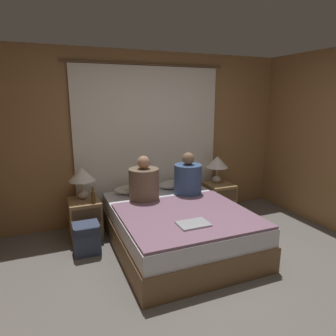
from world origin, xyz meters
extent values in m
plane|color=#66605B|center=(0.00, 0.00, 0.00)|extent=(16.00, 16.00, 0.00)
cube|color=olive|center=(0.00, 2.08, 1.25)|extent=(4.55, 0.06, 2.50)
cube|color=silver|center=(0.00, 2.02, 1.14)|extent=(2.21, 0.03, 2.28)
cylinder|color=brown|center=(0.00, 2.02, 2.30)|extent=(2.41, 0.02, 0.02)
cube|color=brown|center=(0.00, 0.98, 0.15)|extent=(1.54, 1.98, 0.30)
cube|color=silver|center=(0.00, 0.98, 0.40)|extent=(1.50, 1.94, 0.21)
cube|color=#937047|center=(-1.04, 1.68, 0.26)|extent=(0.40, 0.46, 0.52)
cube|color=#4C3823|center=(-1.04, 1.45, 0.38)|extent=(0.36, 0.02, 0.19)
cube|color=#937047|center=(1.04, 1.68, 0.26)|extent=(0.40, 0.46, 0.52)
cube|color=#4C3823|center=(1.04, 1.45, 0.38)|extent=(0.36, 0.02, 0.19)
ellipsoid|color=#B2A899|center=(-1.04, 1.75, 0.57)|extent=(0.14, 0.14, 0.11)
cylinder|color=#B2A893|center=(-1.04, 1.75, 0.70)|extent=(0.02, 0.02, 0.14)
cone|color=white|center=(-1.04, 1.75, 0.86)|extent=(0.35, 0.35, 0.18)
ellipsoid|color=#B2A899|center=(1.04, 1.75, 0.57)|extent=(0.14, 0.14, 0.11)
cylinder|color=#B2A893|center=(1.04, 1.75, 0.70)|extent=(0.02, 0.02, 0.14)
cone|color=white|center=(1.04, 1.75, 0.86)|extent=(0.35, 0.35, 0.18)
ellipsoid|color=silver|center=(-0.34, 1.78, 0.56)|extent=(0.54, 0.29, 0.12)
ellipsoid|color=silver|center=(0.34, 1.78, 0.56)|extent=(0.54, 0.29, 0.12)
cube|color=slate|center=(0.00, 0.69, 0.52)|extent=(1.48, 1.35, 0.03)
cylinder|color=brown|center=(-0.29, 1.40, 0.72)|extent=(0.40, 0.40, 0.44)
sphere|color=#A87A5B|center=(-0.29, 1.40, 1.03)|extent=(0.17, 0.17, 0.17)
cylinder|color=#38517A|center=(0.35, 1.40, 0.72)|extent=(0.38, 0.38, 0.44)
sphere|color=#846047|center=(0.35, 1.40, 1.02)|extent=(0.17, 0.17, 0.17)
cylinder|color=#513819|center=(-0.94, 1.54, 0.59)|extent=(0.06, 0.06, 0.16)
cylinder|color=#513819|center=(-0.94, 1.54, 0.70)|extent=(0.02, 0.02, 0.06)
cube|color=#9EA0A5|center=(-0.07, 0.40, 0.54)|extent=(0.33, 0.24, 0.02)
cube|color=#333D56|center=(-1.09, 1.22, 0.19)|extent=(0.31, 0.26, 0.38)
cube|color=#283045|center=(-1.09, 1.19, 0.34)|extent=(0.28, 0.27, 0.08)
camera|label=1|loc=(-1.43, -2.22, 1.84)|focal=32.00mm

